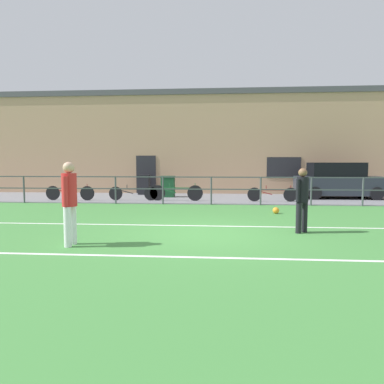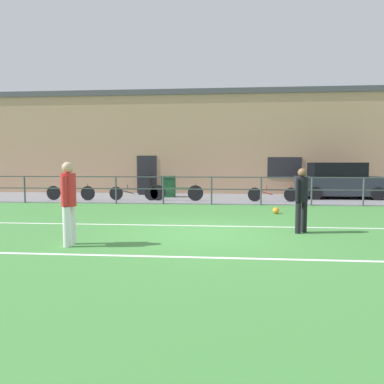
# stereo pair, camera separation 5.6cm
# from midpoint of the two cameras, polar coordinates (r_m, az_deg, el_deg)

# --- Properties ---
(ground) EXTENTS (60.00, 44.00, 0.04)m
(ground) POSITION_cam_midpoint_polar(r_m,az_deg,el_deg) (8.82, 2.03, -6.71)
(ground) COLOR #42843D
(field_line_touchline) EXTENTS (36.00, 0.11, 0.00)m
(field_line_touchline) POSITION_cam_midpoint_polar(r_m,az_deg,el_deg) (9.83, 2.33, -5.40)
(field_line_touchline) COLOR white
(field_line_touchline) RESTS_ON ground
(field_line_hash) EXTENTS (36.00, 0.11, 0.00)m
(field_line_hash) POSITION_cam_midpoint_polar(r_m,az_deg,el_deg) (6.65, 1.03, -10.33)
(field_line_hash) COLOR white
(field_line_hash) RESTS_ON ground
(pavement_strip) EXTENTS (48.00, 5.00, 0.02)m
(pavement_strip) POSITION_cam_midpoint_polar(r_m,az_deg,el_deg) (17.23, 3.46, -1.00)
(pavement_strip) COLOR slate
(pavement_strip) RESTS_ON ground
(perimeter_fence) EXTENTS (36.07, 0.07, 1.15)m
(perimeter_fence) POSITION_cam_midpoint_polar(r_m,az_deg,el_deg) (14.68, 3.23, 0.89)
(perimeter_fence) COLOR #474C51
(perimeter_fence) RESTS_ON ground
(clubhouse_facade) EXTENTS (28.00, 2.56, 5.69)m
(clubhouse_facade) POSITION_cam_midpoint_polar(r_m,az_deg,el_deg) (20.87, 3.77, 7.81)
(clubhouse_facade) COLOR tan
(clubhouse_facade) RESTS_ON ground
(player_goalkeeper) EXTENTS (0.35, 0.32, 1.59)m
(player_goalkeeper) POSITION_cam_midpoint_polar(r_m,az_deg,el_deg) (9.17, 17.20, -0.66)
(player_goalkeeper) COLOR black
(player_goalkeeper) RESTS_ON ground
(player_striker) EXTENTS (0.30, 0.48, 1.74)m
(player_striker) POSITION_cam_midpoint_polar(r_m,az_deg,el_deg) (7.83, -18.81, -0.95)
(player_striker) COLOR white
(player_striker) RESTS_ON ground
(soccer_ball_match) EXTENTS (0.22, 0.22, 0.22)m
(soccer_ball_match) POSITION_cam_midpoint_polar(r_m,az_deg,el_deg) (12.43, 13.32, -2.88)
(soccer_ball_match) COLOR orange
(soccer_ball_match) RESTS_ON ground
(parked_car_red) EXTENTS (4.02, 1.91, 1.70)m
(parked_car_red) POSITION_cam_midpoint_polar(r_m,az_deg,el_deg) (18.57, 22.42, 1.57)
(parked_car_red) COLOR #282D38
(parked_car_red) RESTS_ON pavement_strip
(bicycle_parked_0) EXTENTS (2.38, 0.04, 0.78)m
(bicycle_parked_0) POSITION_cam_midpoint_polar(r_m,az_deg,el_deg) (16.03, -2.38, -0.10)
(bicycle_parked_0) COLOR black
(bicycle_parked_0) RESTS_ON pavement_strip
(bicycle_parked_1) EXTENTS (2.17, 0.04, 0.71)m
(bicycle_parked_1) POSITION_cam_midpoint_polar(r_m,az_deg,el_deg) (16.05, 12.80, -0.35)
(bicycle_parked_1) COLOR black
(bicycle_parked_1) RESTS_ON pavement_strip
(bicycle_parked_2) EXTENTS (2.25, 0.04, 0.74)m
(bicycle_parked_2) POSITION_cam_midpoint_polar(r_m,az_deg,el_deg) (17.11, -18.65, -0.11)
(bicycle_parked_2) COLOR black
(bicycle_parked_2) RESTS_ON pavement_strip
(bicycle_parked_3) EXTENTS (2.23, 0.04, 0.72)m
(bicycle_parked_3) POSITION_cam_midpoint_polar(r_m,az_deg,el_deg) (16.39, -9.17, -0.18)
(bicycle_parked_3) COLOR black
(bicycle_parked_3) RESTS_ON pavement_strip
(trash_bin_0) EXTENTS (0.68, 0.58, 1.04)m
(trash_bin_0) POSITION_cam_midpoint_polar(r_m,az_deg,el_deg) (17.78, -3.67, 0.90)
(trash_bin_0) COLOR #194C28
(trash_bin_0) RESTS_ON pavement_strip
(trash_bin_1) EXTENTS (0.62, 0.53, 1.06)m
(trash_bin_1) POSITION_cam_midpoint_polar(r_m,az_deg,el_deg) (19.28, -7.44, 1.20)
(trash_bin_1) COLOR black
(trash_bin_1) RESTS_ON pavement_strip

